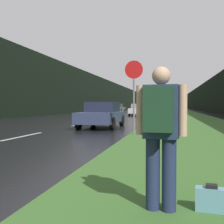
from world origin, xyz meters
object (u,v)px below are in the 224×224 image
at_px(car_oncoming, 117,109).
at_px(stop_sign, 134,89).
at_px(hitchhiker_with_backpack, 161,129).
at_px(suitcase, 211,200).
at_px(car_passing_far, 139,110).
at_px(car_passing_near, 102,115).

bearing_deg(car_oncoming, stop_sign, -77.75).
height_order(stop_sign, car_oncoming, stop_sign).
height_order(stop_sign, hitchhiker_with_backpack, stop_sign).
distance_m(suitcase, car_oncoming, 37.07).
height_order(suitcase, car_passing_far, car_passing_far).
xyz_separation_m(hitchhiker_with_backpack, car_passing_far, (-3.54, 29.18, -0.24)).
bearing_deg(car_passing_far, car_oncoming, -61.10).
distance_m(stop_sign, car_passing_far, 21.11).
xyz_separation_m(hitchhiker_with_backpack, car_oncoming, (-7.47, 36.30, -0.22)).
relative_size(car_passing_far, car_oncoming, 0.93).
bearing_deg(hitchhiker_with_backpack, suitcase, 17.60).
bearing_deg(suitcase, car_passing_far, 104.24).
bearing_deg(car_passing_near, stop_sign, 122.70).
bearing_deg(suitcase, car_oncoming, 108.72).
height_order(hitchhiker_with_backpack, car_passing_near, hitchhiker_with_backpack).
relative_size(hitchhiker_with_backpack, car_oncoming, 0.35).
distance_m(hitchhiker_with_backpack, car_passing_far, 29.39).
bearing_deg(hitchhiker_with_backpack, stop_sign, 105.68).
distance_m(car_passing_far, car_oncoming, 8.14).
height_order(stop_sign, suitcase, stop_sign).
bearing_deg(car_passing_far, hitchhiker_with_backpack, 96.91).
xyz_separation_m(stop_sign, car_passing_near, (-2.17, 3.38, -1.20)).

